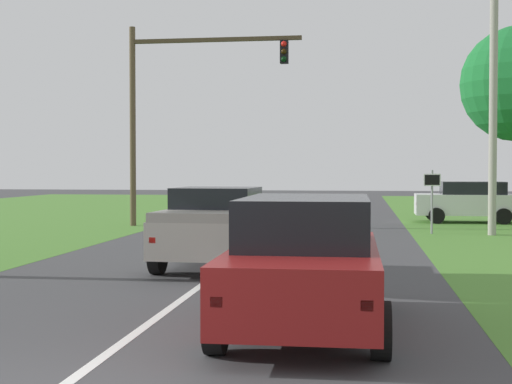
# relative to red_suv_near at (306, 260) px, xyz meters

# --- Properties ---
(ground_plane) EXTENTS (120.00, 120.00, 0.00)m
(ground_plane) POSITION_rel_red_suv_near_xyz_m (-2.35, 8.17, -1.00)
(ground_plane) COLOR #424244
(lane_centre_stripe) EXTENTS (0.16, 42.25, 0.01)m
(lane_centre_stripe) POSITION_rel_red_suv_near_xyz_m (-2.35, -2.83, -1.00)
(lane_centre_stripe) COLOR white
(lane_centre_stripe) RESTS_ON ground_plane
(red_suv_near) EXTENTS (2.31, 4.98, 1.91)m
(red_suv_near) POSITION_rel_red_suv_near_xyz_m (0.00, 0.00, 0.00)
(red_suv_near) COLOR maroon
(red_suv_near) RESTS_ON ground_plane
(pickup_truck_lead) EXTENTS (2.47, 5.02, 1.89)m
(pickup_truck_lead) POSITION_rel_red_suv_near_xyz_m (-2.55, 6.43, -0.04)
(pickup_truck_lead) COLOR #B7B2A8
(pickup_truck_lead) RESTS_ON ground_plane
(traffic_light) EXTENTS (7.00, 0.40, 8.07)m
(traffic_light) POSITION_rel_red_suv_near_xyz_m (-6.69, 18.39, 4.27)
(traffic_light) COLOR brown
(traffic_light) RESTS_ON ground_plane
(keep_moving_sign) EXTENTS (0.60, 0.09, 2.28)m
(keep_moving_sign) POSITION_rel_red_suv_near_xyz_m (3.30, 16.25, 0.46)
(keep_moving_sign) COLOR gray
(keep_moving_sign) RESTS_ON ground_plane
(crossing_suv_far) EXTENTS (4.43, 2.23, 1.77)m
(crossing_suv_far) POSITION_rel_red_suv_near_xyz_m (5.39, 22.15, -0.07)
(crossing_suv_far) COLOR silver
(crossing_suv_far) RESTS_ON ground_plane
(utility_pole_right) EXTENTS (0.28, 0.28, 9.02)m
(utility_pole_right) POSITION_rel_red_suv_near_xyz_m (5.33, 16.01, 3.51)
(utility_pole_right) COLOR #9E998E
(utility_pole_right) RESTS_ON ground_plane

